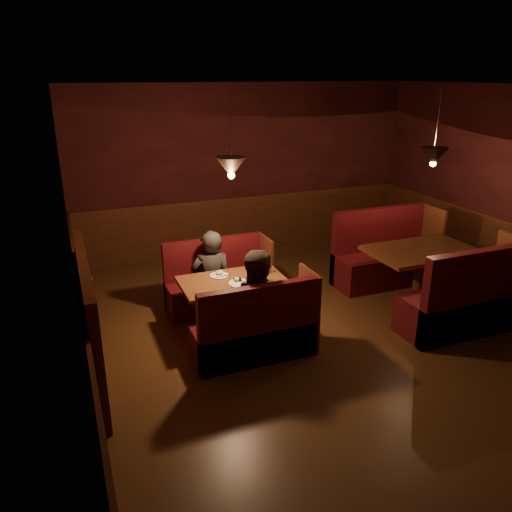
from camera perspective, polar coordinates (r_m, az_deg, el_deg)
name	(u,v)px	position (r m, az deg, el deg)	size (l,w,h in m)	color
room	(332,260)	(5.70, 8.65, -0.43)	(6.02, 7.02, 2.92)	#4B2C1B
main_table	(234,292)	(6.11, -2.52, -4.10)	(1.27, 0.77, 0.89)	#4D2814
main_bench_far	(218,286)	(6.83, -4.36, -3.46)	(1.39, 0.50, 0.95)	black
main_bench_near	(257,334)	(5.61, 0.12, -8.96)	(1.39, 0.50, 0.95)	black
second_table	(421,264)	(7.13, 18.30, -0.84)	(1.44, 0.92, 0.81)	#4D2814
second_bench_far	(384,259)	(7.86, 14.39, -0.36)	(1.59, 0.59, 1.14)	black
second_bench_near	(467,305)	(6.66, 22.93, -5.17)	(1.59, 0.59, 1.14)	black
diner_a	(211,260)	(6.51, -5.16, -0.44)	(0.55, 0.36, 1.50)	#252525
diner_b	(261,290)	(5.49, 0.61, -3.88)	(0.77, 0.60, 1.59)	#352722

